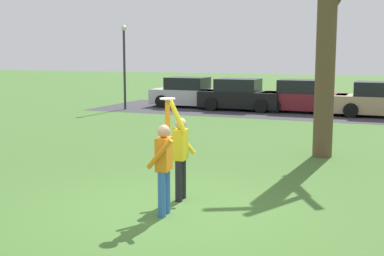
# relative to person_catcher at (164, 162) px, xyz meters

# --- Properties ---
(ground_plane) EXTENTS (120.00, 120.00, 0.00)m
(ground_plane) POSITION_rel_person_catcher_xyz_m (-0.06, 0.32, -0.98)
(ground_plane) COLOR #426B2D
(person_catcher) EXTENTS (0.49, 0.56, 2.08)m
(person_catcher) POSITION_rel_person_catcher_xyz_m (0.00, 0.00, 0.00)
(person_catcher) COLOR #3366B7
(person_catcher) RESTS_ON ground_plane
(person_defender) EXTENTS (0.49, 0.58, 2.04)m
(person_defender) POSITION_rel_person_catcher_xyz_m (-0.11, 1.00, -0.00)
(person_defender) COLOR black
(person_defender) RESTS_ON ground_plane
(frisbee_disc) EXTENTS (0.28, 0.28, 0.02)m
(frisbee_disc) POSITION_rel_person_catcher_xyz_m (-0.02, 0.22, 1.11)
(frisbee_disc) COLOR white
(frisbee_disc) RESTS_ON person_catcher
(parked_car_silver) EXTENTS (4.11, 2.06, 1.59)m
(parked_car_silver) POSITION_rel_person_catcher_xyz_m (-6.68, 17.42, -0.25)
(parked_car_silver) COLOR #BCBCC1
(parked_car_silver) RESTS_ON ground_plane
(parked_car_black) EXTENTS (4.11, 2.06, 1.59)m
(parked_car_black) POSITION_rel_person_catcher_xyz_m (-3.72, 17.00, -0.25)
(parked_car_black) COLOR black
(parked_car_black) RESTS_ON ground_plane
(parked_car_maroon) EXTENTS (4.11, 2.06, 1.59)m
(parked_car_maroon) POSITION_rel_person_catcher_xyz_m (-0.57, 17.22, -0.25)
(parked_car_maroon) COLOR maroon
(parked_car_maroon) RESTS_ON ground_plane
(parked_car_tan) EXTENTS (4.11, 2.06, 1.59)m
(parked_car_tan) POSITION_rel_person_catcher_xyz_m (3.03, 16.75, -0.25)
(parked_car_tan) COLOR tan
(parked_car_tan) RESTS_ON ground_plane
(parking_strip) EXTENTS (21.72, 6.40, 0.01)m
(parking_strip) POSITION_rel_person_catcher_xyz_m (-0.25, 17.09, -0.98)
(parking_strip) COLOR #38383D
(parking_strip) RESTS_ON ground_plane
(bare_tree_tall) EXTENTS (2.15, 2.16, 6.49)m
(bare_tree_tall) POSITION_rel_person_catcher_xyz_m (1.90, 6.51, 2.18)
(bare_tree_tall) COLOR brown
(bare_tree_tall) RESTS_ON ground_plane
(lamppost_by_lot) EXTENTS (0.28, 0.28, 4.26)m
(lamppost_by_lot) POSITION_rel_person_catcher_xyz_m (-9.31, 15.09, 1.60)
(lamppost_by_lot) COLOR #2D2D33
(lamppost_by_lot) RESTS_ON ground_plane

